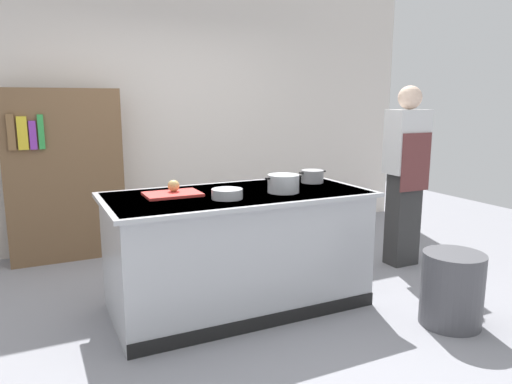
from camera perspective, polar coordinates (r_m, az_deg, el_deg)
ground_plane at (r=3.87m, az=-2.11°, el=-13.29°), size 10.00×10.00×0.00m
back_wall at (r=5.52m, az=-11.11°, el=9.81°), size 6.40×0.12×3.00m
counter_island at (r=3.70m, az=-2.16°, el=-6.71°), size 1.98×0.98×0.90m
cutting_board at (r=3.54m, az=-9.94°, el=-0.25°), size 0.40×0.28×0.02m
onion at (r=3.57m, az=-9.81°, el=0.74°), size 0.09×0.09×0.09m
stock_pot at (r=3.60m, az=3.29°, el=1.02°), size 0.30×0.24×0.14m
sauce_pan at (r=4.06m, az=6.74°, el=1.87°), size 0.25×0.19×0.11m
mixing_bowl at (r=3.37m, az=-3.48°, el=-0.21°), size 0.22×0.22×0.07m
trash_bin at (r=3.73m, az=22.35°, el=-10.67°), size 0.43×0.43×0.53m
person_chef at (r=4.77m, az=17.46°, el=2.30°), size 0.38×0.25×1.72m
bookshelf at (r=5.10m, az=-21.87°, el=1.85°), size 1.10×0.31×1.70m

